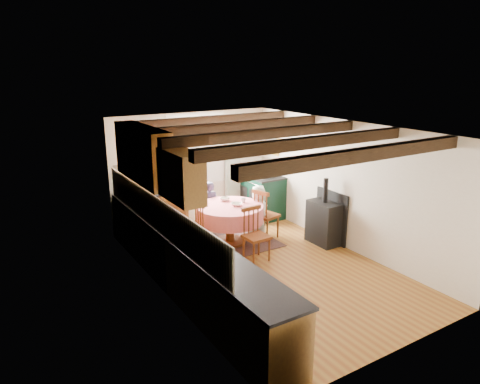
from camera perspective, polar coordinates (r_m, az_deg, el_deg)
floor at (r=7.76m, az=3.16°, el=-9.60°), size 3.60×5.50×0.00m
ceiling at (r=7.05m, az=3.46°, el=8.24°), size 3.60×5.50×0.00m
wall_back at (r=9.62m, az=-6.14°, el=3.04°), size 3.60×0.00×2.40m
wall_front at (r=5.45m, az=20.28°, el=-8.37°), size 3.60×0.00×2.40m
wall_left at (r=6.50m, az=-9.84°, el=-3.58°), size 0.00×5.50×2.40m
wall_right at (r=8.44m, az=13.36°, el=0.83°), size 0.00×5.50×2.40m
beam_a at (r=5.58m, az=15.38°, el=4.63°), size 3.60×0.16×0.16m
beam_b at (r=6.29m, az=8.72°, el=6.28°), size 3.60×0.16×0.16m
beam_c at (r=7.07m, az=3.45°, el=7.52°), size 3.60×0.16×0.16m
beam_d at (r=7.90m, az=-0.77°, el=8.46°), size 3.60×0.16×0.16m
beam_e at (r=8.76m, az=-4.19°, el=9.18°), size 3.60×0.16×0.16m
splash_left at (r=6.77m, az=-10.65°, el=-2.81°), size 0.02×4.50×0.55m
splash_back at (r=9.22m, az=-11.68°, el=2.23°), size 1.40×0.02×0.55m
base_cabinet_left at (r=6.90m, az=-7.20°, el=-9.11°), size 0.60×5.30×0.88m
base_cabinet_back at (r=9.17m, az=-11.09°, el=-2.78°), size 1.30×0.60×0.88m
worktop_left at (r=6.72m, az=-7.18°, el=-5.52°), size 0.64×5.30×0.04m
worktop_back at (r=9.01m, az=-11.20°, el=-0.05°), size 1.30×0.64×0.04m
wall_cabinet_glass at (r=7.45m, az=-12.42°, el=4.80°), size 0.34×1.80×0.90m
wall_cabinet_solid at (r=6.10m, az=-7.61°, el=2.07°), size 0.34×0.90×0.70m
window_frame at (r=9.56m, az=-5.63°, el=5.43°), size 1.34×0.03×1.54m
window_pane at (r=9.57m, az=-5.64°, el=5.44°), size 1.20×0.01×1.40m
curtain_left at (r=9.26m, az=-10.03°, el=1.73°), size 0.35×0.10×2.10m
curtain_right at (r=9.99m, az=-0.96°, el=3.04°), size 0.35×0.10×2.10m
curtain_rod at (r=9.40m, az=-5.50°, el=8.95°), size 2.00×0.03×0.03m
wall_picture at (r=10.03m, az=4.11°, el=6.55°), size 0.04×0.50×0.60m
wall_plate at (r=9.98m, az=-0.68°, el=6.54°), size 0.30×0.02×0.30m
rug at (r=8.69m, az=-1.29°, el=-6.61°), size 1.74×1.35×0.01m
dining_table at (r=8.55m, az=-1.30°, el=-4.25°), size 1.29×1.29×0.78m
chair_near at (r=7.82m, az=2.14°, el=-5.52°), size 0.43×0.45×0.97m
chair_left at (r=8.07m, az=-6.32°, el=-4.79°), size 0.46×0.44×1.00m
chair_right at (r=8.83m, az=3.36°, el=-2.78°), size 0.55×0.53×1.01m
aga_range at (r=10.10m, az=2.71°, el=-0.39°), size 0.69×1.07×0.98m
cast_iron_stove at (r=8.65m, az=10.78°, el=-2.45°), size 0.39×0.65×1.30m
child_far at (r=9.14m, az=-3.96°, el=-1.91°), size 0.45×0.37×1.08m
child_right at (r=8.88m, az=2.36°, el=-2.48°), size 0.35×0.53×1.06m
bowl_a at (r=8.42m, az=-0.46°, el=-1.58°), size 0.30×0.30×0.05m
bowl_b at (r=8.72m, az=-1.94°, el=-0.92°), size 0.21×0.21×0.06m
cup at (r=8.60m, az=0.45°, el=-1.07°), size 0.13×0.13×0.09m
canister_tall at (r=8.91m, az=-12.64°, el=0.61°), size 0.14×0.14×0.24m
canister_wide at (r=9.14m, az=-10.60°, el=1.02°), size 0.19×0.19×0.21m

